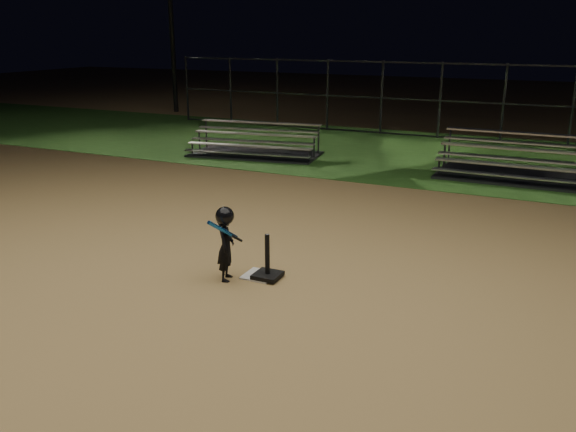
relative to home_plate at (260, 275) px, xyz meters
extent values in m
plane|color=#9F7C48|center=(0.00, 0.00, -0.01)|extent=(80.00, 80.00, 0.00)
cube|color=#244D18|center=(0.00, 10.00, -0.01)|extent=(60.00, 8.00, 0.01)
cube|color=beige|center=(0.00, 0.00, 0.00)|extent=(0.45, 0.45, 0.02)
cube|color=black|center=(0.15, -0.03, 0.04)|extent=(0.38, 0.38, 0.06)
cylinder|color=black|center=(0.15, -0.03, 0.37)|extent=(0.07, 0.07, 0.60)
imported|color=black|center=(-0.38, -0.31, 0.48)|extent=(0.34, 0.42, 0.99)
sphere|color=black|center=(-0.38, -0.31, 0.96)|extent=(0.27, 0.27, 0.27)
cylinder|color=blue|center=(-0.33, -0.46, 0.80)|extent=(0.23, 0.51, 0.39)
cylinder|color=black|center=(-0.17, -0.34, 0.66)|extent=(0.10, 0.19, 0.14)
cube|color=silver|center=(-4.16, 7.37, 0.36)|extent=(3.67, 0.74, 0.04)
cube|color=silver|center=(-4.12, 7.12, 0.19)|extent=(3.67, 0.74, 0.03)
cube|color=silver|center=(-4.23, 7.87, 0.61)|extent=(3.67, 0.74, 0.04)
cube|color=silver|center=(-4.19, 7.62, 0.45)|extent=(3.67, 0.74, 0.03)
cube|color=silver|center=(-4.30, 8.37, 0.87)|extent=(3.67, 0.74, 0.04)
cube|color=silver|center=(-4.27, 8.12, 0.70)|extent=(3.67, 0.74, 0.03)
cube|color=#38383D|center=(-4.23, 7.87, 0.02)|extent=(3.89, 2.29, 0.06)
cube|color=silver|center=(3.16, 7.52, 0.41)|extent=(4.26, 0.32, 0.04)
cube|color=silver|center=(3.16, 7.22, 0.22)|extent=(4.26, 0.32, 0.03)
cube|color=silver|center=(3.17, 8.10, 0.71)|extent=(4.26, 0.32, 0.04)
cube|color=silver|center=(3.16, 7.80, 0.52)|extent=(4.26, 0.32, 0.03)
cube|color=silver|center=(3.18, 8.69, 1.01)|extent=(4.26, 0.32, 0.04)
cube|color=silver|center=(3.17, 8.39, 0.82)|extent=(4.26, 0.32, 0.03)
cube|color=#38383D|center=(3.17, 8.10, 0.02)|extent=(4.29, 2.14, 0.06)
cube|color=#38383D|center=(0.00, 13.00, 0.04)|extent=(20.00, 0.05, 0.05)
cube|color=#38383D|center=(0.00, 13.00, 1.24)|extent=(20.00, 0.05, 0.05)
cube|color=#38383D|center=(0.00, 13.00, 2.44)|extent=(20.00, 0.05, 0.05)
cylinder|color=#38383D|center=(-10.00, 13.00, 1.24)|extent=(0.08, 0.08, 2.50)
cylinder|color=#38383D|center=(-5.00, 13.00, 1.24)|extent=(0.08, 0.08, 2.50)
cylinder|color=#38383D|center=(0.00, 13.00, 1.24)|extent=(0.08, 0.08, 2.50)
cylinder|color=#2D2D30|center=(-12.00, 15.00, 3.99)|extent=(0.20, 0.20, 8.00)
camera|label=1|loc=(3.80, -7.21, 3.47)|focal=37.13mm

